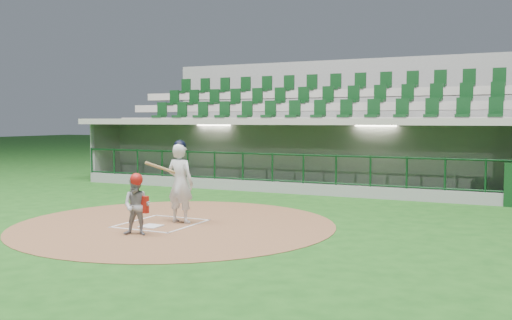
# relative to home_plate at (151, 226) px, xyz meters

# --- Properties ---
(ground) EXTENTS (120.00, 120.00, 0.00)m
(ground) POSITION_rel_home_plate_xyz_m (0.00, 0.70, -0.02)
(ground) COLOR #174814
(ground) RESTS_ON ground
(dirt_circle) EXTENTS (7.20, 7.20, 0.01)m
(dirt_circle) POSITION_rel_home_plate_xyz_m (0.30, 0.50, -0.02)
(dirt_circle) COLOR brown
(dirt_circle) RESTS_ON ground
(home_plate) EXTENTS (0.43, 0.43, 0.02)m
(home_plate) POSITION_rel_home_plate_xyz_m (0.00, 0.00, 0.00)
(home_plate) COLOR silver
(home_plate) RESTS_ON dirt_circle
(batter_box_chalk) EXTENTS (1.55, 1.80, 0.01)m
(batter_box_chalk) POSITION_rel_home_plate_xyz_m (0.00, 0.40, -0.00)
(batter_box_chalk) COLOR white
(batter_box_chalk) RESTS_ON ground
(dugout_structure) EXTENTS (16.40, 3.70, 3.00)m
(dugout_structure) POSITION_rel_home_plate_xyz_m (0.10, 8.52, 0.94)
(dugout_structure) COLOR gray
(dugout_structure) RESTS_ON ground
(seating_deck) EXTENTS (17.00, 6.72, 5.15)m
(seating_deck) POSITION_rel_home_plate_xyz_m (0.00, 11.61, 1.40)
(seating_deck) COLOR gray
(seating_deck) RESTS_ON ground
(batter) EXTENTS (0.87, 0.87, 1.89)m
(batter) POSITION_rel_home_plate_xyz_m (0.32, 0.68, 0.93)
(batter) COLOR silver
(batter) RESTS_ON dirt_circle
(catcher) EXTENTS (0.69, 0.61, 1.27)m
(catcher) POSITION_rel_home_plate_xyz_m (0.29, -0.87, 0.61)
(catcher) COLOR #96969C
(catcher) RESTS_ON dirt_circle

